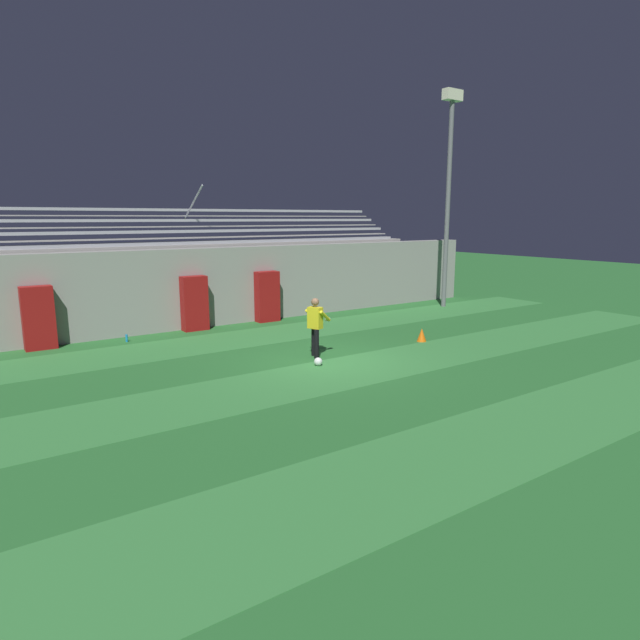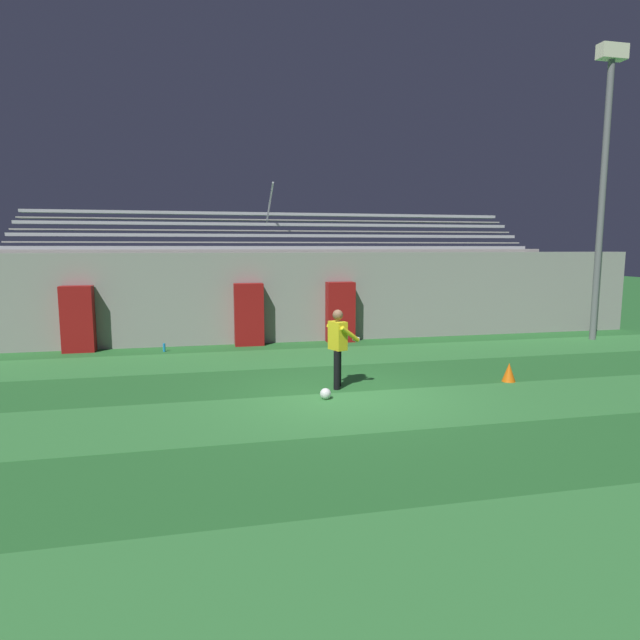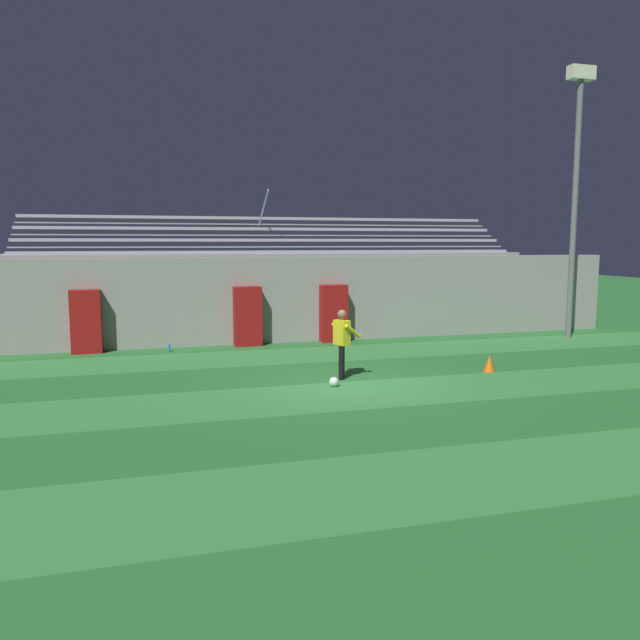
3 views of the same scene
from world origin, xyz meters
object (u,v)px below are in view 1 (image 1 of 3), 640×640
Objects in this scene: padding_pillar_gate_left at (194,303)px; goalkeeper at (315,323)px; traffic_cone at (422,335)px; floodlight_pole at (449,175)px; soccer_ball at (318,362)px; padding_pillar_far_left at (38,318)px; water_bottle at (127,338)px; padding_pillar_gate_right at (267,297)px.

goalkeeper is at bearing -75.31° from padding_pillar_gate_left.
traffic_cone is at bearing -47.46° from padding_pillar_gate_left.
traffic_cone is (-5.71, -4.34, -5.41)m from floodlight_pole.
floodlight_pole is at bearing -7.13° from padding_pillar_gate_left.
soccer_ball is at bearing -173.64° from traffic_cone.
soccer_ball is at bearing -154.26° from floodlight_pole.
padding_pillar_far_left is 7.86× the size of water_bottle.
padding_pillar_far_left is 4.49× the size of traffic_cone.
soccer_ball is at bearing -119.71° from goalkeeper.
goalkeeper is at bearing -51.57° from water_bottle.
padding_pillar_gate_left is at bearing 0.00° from padding_pillar_far_left.
floodlight_pole is at bearing -3.75° from water_bottle.
padding_pillar_gate_right is 5.42m from water_bottle.
floodlight_pole is at bearing 37.27° from traffic_cone.
padding_pillar_gate_right is 5.57m from goalkeeper.
soccer_ball is 6.65m from water_bottle.
floodlight_pole is (8.08, -1.37, 4.68)m from padding_pillar_gate_right.
padding_pillar_far_left is at bearing 133.00° from soccer_ball.
water_bottle is (-5.33, -0.49, -0.82)m from padding_pillar_gate_right.
goalkeeper reaches higher than traffic_cone.
padding_pillar_gate_left is 1.13× the size of goalkeeper.
traffic_cone is (2.38, -5.71, -0.73)m from padding_pillar_gate_right.
padding_pillar_gate_left is 8.57× the size of soccer_ball.
soccer_ball is (-1.91, -6.19, -0.83)m from padding_pillar_gate_right.
goalkeeper is at bearing 60.29° from soccer_ball.
padding_pillar_gate_left and padding_pillar_gate_right have the same top height.
padding_pillar_gate_right is 4.49× the size of traffic_cone.
soccer_ball is (-0.46, -0.81, -0.84)m from goalkeeper.
goalkeeper is at bearing -40.78° from padding_pillar_far_left.
goalkeeper reaches higher than water_bottle.
floodlight_pole is 8.98m from traffic_cone.
floodlight_pole is 21.50× the size of traffic_cone.
goalkeeper is (-9.54, -4.01, -4.67)m from floodlight_pole.
traffic_cone is at bearing -34.11° from water_bottle.
goalkeeper is 7.59× the size of soccer_ball.
water_bottle is (-7.71, 5.22, -0.09)m from traffic_cone.
padding_pillar_gate_right reaches higher than soccer_ball.
padding_pillar_gate_right is at bearing 112.62° from traffic_cone.
padding_pillar_gate_right is 9.44m from floodlight_pole.
goalkeeper is 3.92m from traffic_cone.
padding_pillar_gate_left is 7.79m from traffic_cone.
padding_pillar_gate_left is at bearing 104.69° from goalkeeper.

